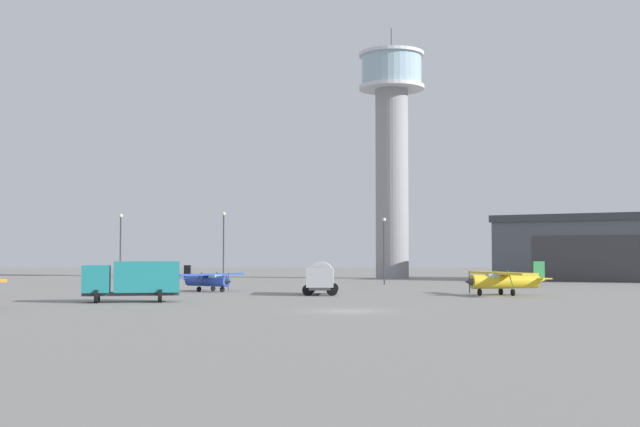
% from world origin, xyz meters
% --- Properties ---
extents(ground_plane, '(400.00, 400.00, 0.00)m').
position_xyz_m(ground_plane, '(0.00, 0.00, 0.00)').
color(ground_plane, gray).
extents(control_tower, '(10.28, 10.28, 39.54)m').
position_xyz_m(control_tower, '(9.08, 78.45, 22.08)').
color(control_tower, gray).
rests_on(control_tower, ground_plane).
extents(hangar, '(32.45, 29.76, 9.27)m').
position_xyz_m(hangar, '(38.08, 68.59, 4.66)').
color(hangar, '#4C5159').
rests_on(hangar, ground_plane).
extents(airplane_blue, '(6.78, 7.56, 2.57)m').
position_xyz_m(airplane_blue, '(-13.04, 29.47, 1.20)').
color(airplane_blue, '#2847A8').
rests_on(airplane_blue, ground_plane).
extents(airplane_yellow, '(7.94, 10.14, 3.00)m').
position_xyz_m(airplane_yellow, '(14.52, 21.37, 1.40)').
color(airplane_yellow, gold).
rests_on(airplane_yellow, ground_plane).
extents(truck_box_teal, '(7.47, 4.15, 3.07)m').
position_xyz_m(truck_box_teal, '(-15.99, 10.50, 1.73)').
color(truck_box_teal, '#38383D').
rests_on(truck_box_teal, ground_plane).
extents(truck_fuel_tanker_silver, '(3.25, 6.20, 2.97)m').
position_xyz_m(truck_fuel_tanker_silver, '(-1.81, 22.92, 1.64)').
color(truck_fuel_tanker_silver, '#38383D').
rests_on(truck_fuel_tanker_silver, ground_plane).
extents(light_post_west, '(0.44, 0.44, 8.37)m').
position_xyz_m(light_post_west, '(-25.08, 43.92, 5.00)').
color(light_post_west, '#38383D').
rests_on(light_post_west, ground_plane).
extents(light_post_east, '(0.44, 0.44, 8.13)m').
position_xyz_m(light_post_east, '(5.76, 49.10, 4.88)').
color(light_post_east, '#38383D').
rests_on(light_post_east, ground_plane).
extents(light_post_north, '(0.44, 0.44, 8.84)m').
position_xyz_m(light_post_north, '(-13.75, 48.86, 5.25)').
color(light_post_north, '#38383D').
rests_on(light_post_north, ground_plane).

